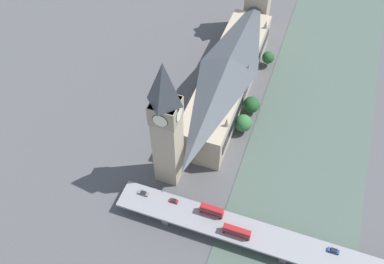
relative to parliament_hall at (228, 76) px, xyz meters
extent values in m
plane|color=#4C4C4F|center=(-14.21, 8.00, -13.18)|extent=(600.00, 600.00, 0.00)
cube|color=#47564C|center=(-49.57, 8.00, -13.03)|extent=(58.71, 360.00, 0.30)
cube|color=tan|center=(0.05, 0.00, -3.29)|extent=(22.53, 103.45, 19.77)
cube|color=black|center=(-11.36, 0.00, -2.30)|extent=(0.40, 95.17, 5.93)
pyramid|color=#3D4247|center=(0.05, 0.00, 9.98)|extent=(22.08, 101.38, 6.78)
cone|color=gray|center=(-10.21, -39.31, 9.09)|extent=(2.20, 2.20, 5.00)
cone|color=gray|center=(-10.21, 0.00, 9.09)|extent=(2.20, 2.20, 5.00)
cone|color=gray|center=(-10.21, 39.31, 9.09)|extent=(2.20, 2.20, 5.00)
cube|color=tan|center=(10.24, 61.10, 11.69)|extent=(10.76, 10.76, 49.73)
cube|color=gray|center=(10.24, 61.10, 31.71)|extent=(11.40, 11.40, 9.68)
cylinder|color=black|center=(4.69, 61.10, 31.71)|extent=(0.50, 6.64, 6.64)
cylinder|color=silver|center=(4.58, 61.10, 31.71)|extent=(0.62, 6.14, 6.14)
cylinder|color=black|center=(15.80, 61.10, 31.71)|extent=(0.50, 6.64, 6.64)
cylinder|color=silver|center=(15.91, 61.10, 31.71)|extent=(0.62, 6.14, 6.14)
cylinder|color=black|center=(10.24, 55.55, 31.71)|extent=(6.64, 0.50, 6.64)
cylinder|color=silver|center=(10.24, 55.44, 31.71)|extent=(6.14, 0.62, 6.14)
cylinder|color=black|center=(10.24, 66.65, 31.71)|extent=(6.64, 0.50, 6.64)
cylinder|color=silver|center=(10.24, 66.77, 31.71)|extent=(6.14, 0.62, 6.14)
pyramid|color=#383D42|center=(10.24, 61.10, 46.67)|extent=(10.97, 10.97, 20.24)
cube|color=slate|center=(-49.57, 81.13, -10.78)|extent=(3.00, 11.30, 4.78)
cube|color=slate|center=(2.73, 81.13, -10.78)|extent=(3.00, 11.30, 4.78)
cube|color=gray|center=(-49.57, 81.13, -7.79)|extent=(149.43, 13.30, 1.20)
cube|color=red|center=(-28.55, 83.70, -5.85)|extent=(11.85, 2.49, 1.85)
cube|color=black|center=(-28.55, 83.70, -5.48)|extent=(10.67, 2.55, 0.82)
cube|color=red|center=(-28.55, 83.70, -3.83)|extent=(11.62, 2.49, 2.17)
cube|color=black|center=(-28.55, 83.70, -3.72)|extent=(10.67, 2.55, 1.04)
cube|color=maroon|center=(-28.55, 83.70, -2.66)|extent=(11.50, 2.36, 0.16)
cylinder|color=black|center=(-23.47, 82.56, -6.67)|extent=(1.05, 0.28, 1.05)
cylinder|color=black|center=(-23.47, 84.83, -6.67)|extent=(1.05, 0.28, 1.05)
cylinder|color=black|center=(-33.53, 82.56, -6.67)|extent=(1.05, 0.28, 1.05)
cylinder|color=black|center=(-33.53, 84.83, -6.67)|extent=(1.05, 0.28, 1.05)
cube|color=red|center=(-15.84, 77.94, -5.77)|extent=(10.38, 2.57, 2.01)
cube|color=black|center=(-15.84, 77.94, -5.37)|extent=(9.35, 2.63, 0.89)
cube|color=red|center=(-15.84, 77.94, -3.58)|extent=(10.18, 2.57, 2.36)
cube|color=black|center=(-15.84, 77.94, -3.46)|extent=(9.35, 2.63, 1.13)
cube|color=maroon|center=(-15.84, 77.94, -2.32)|extent=(10.07, 2.44, 0.16)
cylinder|color=black|center=(-11.48, 76.76, -6.67)|extent=(1.04, 0.28, 1.04)
cylinder|color=black|center=(-11.48, 79.11, -6.67)|extent=(1.04, 0.28, 1.04)
cylinder|color=black|center=(-20.09, 76.76, -6.67)|extent=(1.04, 0.28, 1.04)
cylinder|color=black|center=(-20.09, 79.11, -6.67)|extent=(1.04, 0.28, 1.04)
cube|color=navy|center=(-67.72, 77.85, -6.60)|extent=(4.67, 1.82, 0.68)
cube|color=black|center=(-67.86, 77.85, -5.96)|extent=(2.43, 1.63, 0.60)
cylinder|color=black|center=(-65.89, 77.03, -6.84)|extent=(0.71, 0.22, 0.71)
cylinder|color=black|center=(-65.89, 78.66, -6.84)|extent=(0.71, 0.22, 0.71)
cylinder|color=black|center=(-69.55, 77.03, -6.84)|extent=(0.71, 0.22, 0.71)
cylinder|color=black|center=(-69.55, 78.66, -6.84)|extent=(0.71, 0.22, 0.71)
cube|color=slate|center=(15.90, 78.69, -6.60)|extent=(4.69, 1.86, 0.68)
cube|color=black|center=(15.76, 78.69, -6.04)|extent=(2.44, 1.68, 0.44)
cylinder|color=black|center=(17.76, 77.84, -6.84)|extent=(0.70, 0.22, 0.70)
cylinder|color=black|center=(17.76, 79.53, -6.84)|extent=(0.70, 0.22, 0.70)
cylinder|color=black|center=(14.05, 77.84, -6.84)|extent=(0.70, 0.22, 0.70)
cylinder|color=black|center=(14.05, 79.53, -6.84)|extent=(0.70, 0.22, 0.70)
cube|color=maroon|center=(1.64, 77.81, -6.64)|extent=(3.87, 1.75, 0.61)
cube|color=black|center=(1.52, 77.81, -6.10)|extent=(2.01, 1.57, 0.48)
cylinder|color=black|center=(3.09, 77.03, -6.85)|extent=(0.70, 0.22, 0.70)
cylinder|color=black|center=(3.09, 78.60, -6.85)|extent=(0.70, 0.22, 0.70)
cylinder|color=black|center=(0.19, 77.03, -6.85)|extent=(0.70, 0.22, 0.70)
cylinder|color=black|center=(0.19, 78.60, -6.85)|extent=(0.70, 0.22, 0.70)
cylinder|color=brown|center=(-15.93, 9.20, -12.12)|extent=(0.70, 0.70, 2.11)
sphere|color=#1E4C23|center=(-15.93, 9.20, -7.29)|extent=(8.87, 8.87, 8.87)
cylinder|color=brown|center=(-15.30, 23.53, -11.90)|extent=(0.70, 0.70, 2.56)
sphere|color=#2D6633|center=(-15.30, 23.53, -6.81)|extent=(8.95, 8.95, 8.95)
cylinder|color=brown|center=(-15.69, -30.59, -11.57)|extent=(0.70, 0.70, 3.21)
sphere|color=#1E4C23|center=(-15.69, -30.59, -6.94)|extent=(7.12, 7.12, 7.12)
camera|label=1|loc=(-38.27, 166.26, 157.30)|focal=40.00mm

